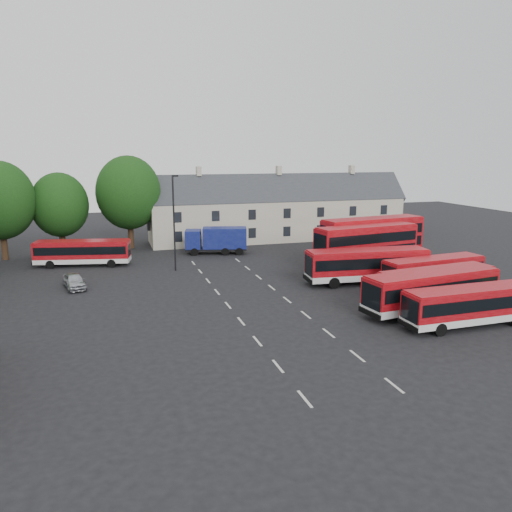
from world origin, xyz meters
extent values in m
plane|color=black|center=(0.00, 0.00, 0.00)|extent=(140.00, 140.00, 0.00)
cube|color=beige|center=(0.00, -14.00, 0.01)|extent=(0.15, 1.80, 0.01)
cube|color=beige|center=(0.00, -10.00, 0.01)|extent=(0.15, 1.80, 0.01)
cube|color=beige|center=(0.00, -6.00, 0.01)|extent=(0.15, 1.80, 0.01)
cube|color=beige|center=(0.00, -2.00, 0.01)|extent=(0.15, 1.80, 0.01)
cube|color=beige|center=(0.00, 2.00, 0.01)|extent=(0.15, 1.80, 0.01)
cube|color=beige|center=(0.00, 6.00, 0.01)|extent=(0.15, 1.80, 0.01)
cube|color=beige|center=(0.00, 10.00, 0.01)|extent=(0.15, 1.80, 0.01)
cube|color=beige|center=(0.00, 14.00, 0.01)|extent=(0.15, 1.80, 0.01)
cube|color=beige|center=(0.00, 18.00, 0.01)|extent=(0.15, 1.80, 0.01)
cube|color=beige|center=(5.00, -14.00, 0.01)|extent=(0.15, 1.80, 0.01)
cube|color=beige|center=(5.00, -10.00, 0.01)|extent=(0.15, 1.80, 0.01)
cube|color=beige|center=(5.00, -6.00, 0.01)|extent=(0.15, 1.80, 0.01)
cube|color=beige|center=(5.00, -2.00, 0.01)|extent=(0.15, 1.80, 0.01)
cube|color=beige|center=(5.00, 2.00, 0.01)|extent=(0.15, 1.80, 0.01)
cube|color=beige|center=(5.00, 6.00, 0.01)|extent=(0.15, 1.80, 0.01)
cube|color=beige|center=(5.00, 10.00, 0.01)|extent=(0.15, 1.80, 0.01)
cube|color=beige|center=(5.00, 14.00, 0.01)|extent=(0.15, 1.80, 0.01)
cube|color=beige|center=(5.00, 18.00, 0.01)|extent=(0.15, 1.80, 0.01)
cylinder|color=black|center=(-20.00, 26.00, 2.01)|extent=(0.70, 0.70, 4.02)
ellipsoid|color=#12380F|center=(-20.00, 26.00, 6.68)|extent=(7.59, 7.59, 8.73)
cylinder|color=black|center=(-14.00, 28.00, 1.75)|extent=(0.70, 0.70, 3.50)
ellipsoid|color=#12380F|center=(-14.00, 28.00, 5.81)|extent=(6.60, 6.60, 7.59)
cylinder|color=black|center=(-6.00, 29.00, 2.10)|extent=(0.70, 0.70, 4.20)
ellipsoid|color=#12380F|center=(-6.00, 29.00, 6.97)|extent=(7.92, 7.92, 9.11)
cube|color=beige|center=(14.00, 30.00, 2.75)|extent=(35.00, 7.00, 5.50)
cube|color=#2D3035|center=(14.00, 30.00, 5.50)|extent=(35.70, 7.13, 7.13)
cube|color=beige|center=(3.00, 30.00, 9.46)|extent=(0.60, 0.90, 1.20)
cube|color=beige|center=(14.00, 30.00, 9.46)|extent=(0.60, 0.90, 1.20)
cube|color=beige|center=(25.00, 30.00, 9.46)|extent=(0.60, 0.90, 1.20)
cube|color=silver|center=(14.92, -7.55, 0.69)|extent=(9.82, 2.38, 0.49)
cube|color=#9A0912|center=(14.92, -7.55, 1.80)|extent=(9.82, 2.38, 1.74)
cube|color=black|center=(14.92, -7.55, 1.85)|extent=(9.43, 2.43, 0.85)
cube|color=#9A0912|center=(14.92, -7.55, 2.71)|extent=(9.62, 2.29, 0.11)
cylinder|color=black|center=(11.80, -8.61, 0.44)|extent=(0.89, 0.26, 0.89)
cylinder|color=black|center=(18.04, -6.50, 0.44)|extent=(0.89, 0.26, 0.89)
cube|color=silver|center=(14.27, -4.09, 0.78)|extent=(11.32, 3.88, 0.55)
cube|color=#9A0912|center=(14.27, -4.09, 2.04)|extent=(11.32, 3.88, 1.97)
cube|color=black|center=(14.27, -4.09, 2.09)|extent=(10.88, 3.88, 0.96)
cube|color=#9A0912|center=(14.27, -4.09, 3.07)|extent=(11.08, 3.75, 0.12)
cylinder|color=black|center=(10.89, -5.66, 0.50)|extent=(1.04, 0.41, 1.01)
cylinder|color=black|center=(17.65, -2.52, 0.50)|extent=(1.04, 0.41, 1.01)
cube|color=silver|center=(16.10, -2.26, 0.71)|extent=(10.23, 3.36, 0.50)
cube|color=#9A0912|center=(16.10, -2.26, 1.85)|extent=(10.23, 3.36, 1.78)
cube|color=black|center=(16.10, -2.26, 1.89)|extent=(9.83, 3.37, 0.87)
cube|color=#9A0912|center=(16.10, -2.26, 2.78)|extent=(10.02, 3.24, 0.11)
cylinder|color=black|center=(13.02, -3.63, 0.46)|extent=(0.94, 0.35, 0.91)
cylinder|color=black|center=(19.19, -0.89, 0.46)|extent=(0.94, 0.35, 0.91)
cube|color=silver|center=(18.74, 1.79, 0.68)|extent=(9.88, 3.18, 0.49)
cube|color=#9A0912|center=(18.74, 1.79, 1.79)|extent=(9.88, 3.18, 1.72)
cube|color=black|center=(18.74, 1.79, 1.83)|extent=(9.50, 3.19, 0.84)
cube|color=#9A0912|center=(18.74, 1.79, 2.69)|extent=(9.68, 3.07, 0.11)
cylinder|color=black|center=(15.75, 0.49, 0.44)|extent=(0.90, 0.34, 0.88)
cylinder|color=black|center=(21.73, 3.10, 0.44)|extent=(0.90, 0.34, 0.88)
cube|color=silver|center=(13.88, 4.93, 0.79)|extent=(11.41, 3.56, 0.56)
cube|color=#9A0912|center=(13.88, 4.93, 2.07)|extent=(11.41, 3.56, 1.99)
cube|color=black|center=(13.88, 4.93, 2.12)|extent=(10.97, 3.58, 0.97)
cube|color=#9A0912|center=(13.88, 4.93, 3.11)|extent=(11.18, 3.44, 0.12)
cylinder|color=black|center=(10.20, 4.11, 0.51)|extent=(1.04, 0.38, 1.02)
cylinder|color=black|center=(17.56, 5.75, 0.51)|extent=(1.04, 0.38, 1.02)
cube|color=silver|center=(16.50, 9.92, 0.79)|extent=(11.43, 4.18, 0.56)
cube|color=#9A0912|center=(16.50, 9.92, 2.77)|extent=(11.43, 4.18, 3.40)
cube|color=black|center=(16.50, 9.92, 2.11)|extent=(11.00, 4.18, 0.96)
cube|color=#9A0912|center=(16.50, 9.92, 4.52)|extent=(11.19, 4.05, 0.12)
cylinder|color=black|center=(13.14, 8.25, 0.51)|extent=(1.05, 0.43, 1.02)
cylinder|color=black|center=(19.87, 11.59, 0.51)|extent=(1.05, 0.43, 1.02)
cube|color=black|center=(16.50, 9.92, 3.43)|extent=(11.00, 4.18, 0.96)
cube|color=silver|center=(18.95, 12.97, 0.84)|extent=(12.21, 4.45, 0.60)
cube|color=#9A0912|center=(18.95, 12.97, 2.96)|extent=(12.21, 4.45, 3.64)
cube|color=black|center=(18.95, 12.97, 2.25)|extent=(11.75, 4.44, 1.03)
cube|color=#9A0912|center=(18.95, 12.97, 4.83)|extent=(11.96, 4.30, 0.13)
cylinder|color=black|center=(15.35, 11.19, 0.54)|extent=(1.12, 0.46, 1.09)
cylinder|color=black|center=(22.55, 14.75, 0.54)|extent=(1.12, 0.46, 1.09)
cube|color=black|center=(18.95, 12.97, 3.66)|extent=(11.75, 4.44, 1.03)
cube|color=silver|center=(-11.45, 19.98, 0.69)|extent=(9.99, 4.12, 0.49)
cube|color=#9A0912|center=(-11.45, 19.98, 1.79)|extent=(9.99, 4.12, 1.73)
cube|color=black|center=(-11.45, 19.98, 1.84)|extent=(9.61, 4.09, 0.84)
cube|color=#9A0912|center=(-11.45, 19.98, 2.70)|extent=(9.78, 3.99, 0.11)
cylinder|color=black|center=(-14.70, 19.63, 0.44)|extent=(0.92, 0.42, 0.89)
cylinder|color=black|center=(-8.19, 20.34, 0.44)|extent=(0.92, 0.42, 0.89)
cube|color=black|center=(3.50, 22.31, 0.58)|extent=(7.43, 3.57, 0.27)
cube|color=navy|center=(0.88, 22.96, 1.80)|extent=(2.28, 2.61, 2.16)
cube|color=black|center=(0.05, 23.16, 2.12)|extent=(0.54, 1.87, 1.08)
cube|color=navy|center=(4.50, 22.07, 1.93)|extent=(5.51, 3.41, 2.42)
cylinder|color=black|center=(0.81, 21.93, 0.45)|extent=(0.93, 0.46, 0.90)
cylinder|color=black|center=(6.39, 22.65, 0.45)|extent=(0.93, 0.46, 0.90)
imported|color=#AFB2B8|center=(-11.90, 10.86, 0.68)|extent=(2.44, 4.23, 1.36)
cylinder|color=black|center=(-2.34, 15.05, 4.79)|extent=(0.17, 0.17, 9.59)
cube|color=black|center=(-2.07, 15.16, 9.59)|extent=(0.62, 0.44, 0.17)
camera|label=1|loc=(-8.81, -34.87, 11.88)|focal=35.00mm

